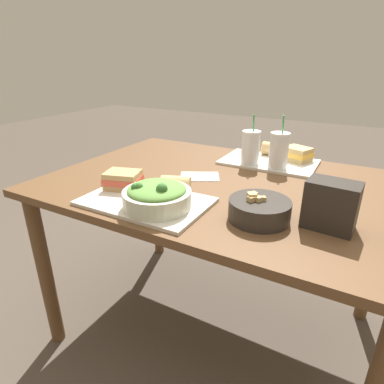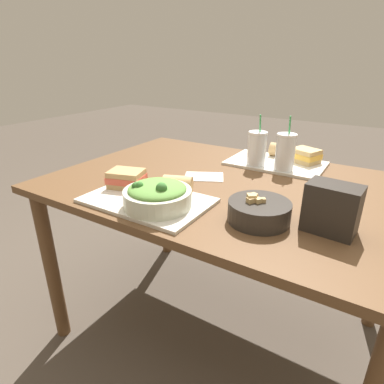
{
  "view_description": "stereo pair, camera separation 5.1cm",
  "coord_description": "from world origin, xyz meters",
  "views": [
    {
      "loc": [
        0.49,
        -1.12,
        1.24
      ],
      "look_at": [
        0.04,
        -0.31,
        0.85
      ],
      "focal_mm": 30.0,
      "sensor_mm": 36.0,
      "label": 1
    },
    {
      "loc": [
        0.53,
        -1.1,
        1.24
      ],
      "look_at": [
        0.04,
        -0.31,
        0.85
      ],
      "focal_mm": 30.0,
      "sensor_mm": 36.0,
      "label": 2
    }
  ],
  "objects": [
    {
      "name": "sandwich_near",
      "position": [
        -0.27,
        -0.27,
        0.82
      ],
      "size": [
        0.15,
        0.13,
        0.06
      ],
      "rotation": [
        0.0,
        0.0,
        0.29
      ],
      "color": "tan",
      "rests_on": "tray_near"
    },
    {
      "name": "baguette_far",
      "position": [
        0.08,
        0.43,
        0.82
      ],
      "size": [
        0.09,
        0.07,
        0.06
      ],
      "rotation": [
        0.0,
        0.0,
        1.58
      ],
      "color": "tan",
      "rests_on": "tray_far"
    },
    {
      "name": "tray_near",
      "position": [
        -0.14,
        -0.32,
        0.79
      ],
      "size": [
        0.43,
        0.28,
        0.01
      ],
      "color": "beige",
      "rests_on": "dining_table"
    },
    {
      "name": "tray_far",
      "position": [
        0.1,
        0.33,
        0.79
      ],
      "size": [
        0.43,
        0.28,
        0.01
      ],
      "color": "beige",
      "rests_on": "dining_table"
    },
    {
      "name": "napkin_folded",
      "position": [
        -0.1,
        0.0,
        0.78
      ],
      "size": [
        0.19,
        0.17,
        0.0
      ],
      "color": "white",
      "rests_on": "dining_table"
    },
    {
      "name": "soup_bowl",
      "position": [
        0.24,
        -0.25,
        0.81
      ],
      "size": [
        0.19,
        0.19,
        0.09
      ],
      "color": "#2D2823",
      "rests_on": "dining_table"
    },
    {
      "name": "sandwich_far",
      "position": [
        0.22,
        0.39,
        0.82
      ],
      "size": [
        0.15,
        0.13,
        0.06
      ],
      "rotation": [
        0.0,
        0.0,
        -0.39
      ],
      "color": "tan",
      "rests_on": "tray_far"
    },
    {
      "name": "baguette_near",
      "position": [
        -0.07,
        -0.22,
        0.82
      ],
      "size": [
        0.12,
        0.1,
        0.06
      ],
      "rotation": [
        0.0,
        0.0,
        1.94
      ],
      "color": "tan",
      "rests_on": "tray_near"
    },
    {
      "name": "ground_plane",
      "position": [
        0.0,
        0.0,
        0.0
      ],
      "size": [
        12.0,
        12.0,
        0.0
      ],
      "primitive_type": "plane",
      "color": "#4C4238"
    },
    {
      "name": "salad_bowl",
      "position": [
        -0.07,
        -0.35,
        0.83
      ],
      "size": [
        0.22,
        0.22,
        0.1
      ],
      "color": "beige",
      "rests_on": "tray_near"
    },
    {
      "name": "drink_cup_red",
      "position": [
        0.17,
        0.24,
        0.87
      ],
      "size": [
        0.08,
        0.08,
        0.23
      ],
      "color": "silver",
      "rests_on": "tray_far"
    },
    {
      "name": "chip_bag",
      "position": [
        0.43,
        -0.2,
        0.85
      ],
      "size": [
        0.15,
        0.1,
        0.14
      ],
      "rotation": [
        0.0,
        0.0,
        -0.09
      ],
      "color": "#28231E",
      "rests_on": "dining_table"
    },
    {
      "name": "dining_table",
      "position": [
        0.0,
        0.0,
        0.68
      ],
      "size": [
        1.38,
        0.98,
        0.78
      ],
      "color": "brown",
      "rests_on": "ground_plane"
    },
    {
      "name": "drink_cup_dark",
      "position": [
        0.04,
        0.24,
        0.86
      ],
      "size": [
        0.08,
        0.08,
        0.23
      ],
      "color": "silver",
      "rests_on": "tray_far"
    }
  ]
}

